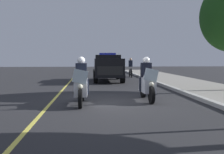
{
  "coord_description": "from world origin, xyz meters",
  "views": [
    {
      "loc": [
        9.25,
        -0.85,
        1.65
      ],
      "look_at": [
        -0.67,
        0.0,
        0.9
      ],
      "focal_mm": 39.57,
      "sensor_mm": 36.0,
      "label": 1
    }
  ],
  "objects_px": {
    "police_motorcycle_lead_left": "(81,85)",
    "cyclist_background": "(131,68)",
    "police_motorcycle_lead_right": "(147,83)",
    "police_suv": "(108,66)"
  },
  "relations": [
    {
      "from": "police_motorcycle_lead_left",
      "to": "cyclist_background",
      "type": "distance_m",
      "value": 13.11
    },
    {
      "from": "police_motorcycle_lead_left",
      "to": "police_suv",
      "type": "bearing_deg",
      "value": 170.06
    },
    {
      "from": "cyclist_background",
      "to": "police_motorcycle_lead_right",
      "type": "bearing_deg",
      "value": -6.14
    },
    {
      "from": "police_motorcycle_lead_right",
      "to": "cyclist_background",
      "type": "height_order",
      "value": "police_motorcycle_lead_right"
    },
    {
      "from": "police_motorcycle_lead_left",
      "to": "cyclist_background",
      "type": "xyz_separation_m",
      "value": [
        -12.54,
        3.84,
        0.14
      ]
    },
    {
      "from": "police_motorcycle_lead_right",
      "to": "police_suv",
      "type": "relative_size",
      "value": 0.44
    },
    {
      "from": "cyclist_background",
      "to": "police_motorcycle_lead_left",
      "type": "bearing_deg",
      "value": -17.02
    },
    {
      "from": "police_motorcycle_lead_left",
      "to": "cyclist_background",
      "type": "relative_size",
      "value": 1.22
    },
    {
      "from": "police_motorcycle_lead_left",
      "to": "police_motorcycle_lead_right",
      "type": "distance_m",
      "value": 2.62
    },
    {
      "from": "police_motorcycle_lead_right",
      "to": "police_suv",
      "type": "distance_m",
      "value": 8.46
    }
  ]
}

